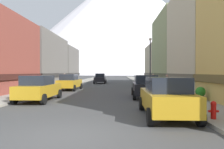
# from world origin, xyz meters

# --- Properties ---
(ground_plane) EXTENTS (400.00, 400.00, 0.00)m
(ground_plane) POSITION_xyz_m (0.00, 0.00, 0.00)
(ground_plane) COLOR #3F3F3F
(sidewalk_left) EXTENTS (2.50, 100.00, 0.15)m
(sidewalk_left) POSITION_xyz_m (-6.25, 35.00, 0.07)
(sidewalk_left) COLOR gray
(sidewalk_left) RESTS_ON ground
(sidewalk_right) EXTENTS (2.50, 100.00, 0.15)m
(sidewalk_right) POSITION_xyz_m (6.25, 35.00, 0.07)
(sidewalk_right) COLOR gray
(sidewalk_right) RESTS_ON ground
(storefront_left_2) EXTENTS (8.28, 12.78, 7.58)m
(storefront_left_2) POSITION_xyz_m (-11.49, 24.80, 3.65)
(storefront_left_2) COLOR #66605B
(storefront_left_2) RESTS_ON ground
(storefront_left_3) EXTENTS (10.10, 10.16, 7.13)m
(storefront_left_3) POSITION_xyz_m (-12.40, 36.85, 3.43)
(storefront_left_3) COLOR #66605B
(storefront_left_3) RESTS_ON ground
(storefront_right_1) EXTENTS (7.57, 9.38, 10.11)m
(storefront_right_1) POSITION_xyz_m (11.14, 14.43, 4.89)
(storefront_right_1) COLOR beige
(storefront_right_1) RESTS_ON ground
(storefront_right_2) EXTENTS (9.59, 11.03, 10.42)m
(storefront_right_2) POSITION_xyz_m (12.15, 24.73, 5.04)
(storefront_right_2) COLOR #8C9966
(storefront_right_2) RESTS_ON ground
(storefront_right_3) EXTENTS (8.20, 9.65, 7.29)m
(storefront_right_3) POSITION_xyz_m (11.45, 35.38, 3.51)
(storefront_right_3) COLOR beige
(storefront_right_3) RESTS_ON ground
(car_left_0) EXTENTS (2.09, 4.41, 1.78)m
(car_left_0) POSITION_xyz_m (-3.80, 7.87, 0.90)
(car_left_0) COLOR #B28419
(car_left_0) RESTS_ON ground
(car_left_1) EXTENTS (2.20, 4.46, 1.78)m
(car_left_1) POSITION_xyz_m (-3.80, 16.94, 0.90)
(car_left_1) COLOR #B28419
(car_left_1) RESTS_ON ground
(car_right_0) EXTENTS (2.10, 4.42, 1.78)m
(car_right_0) POSITION_xyz_m (3.80, 3.00, 0.90)
(car_right_0) COLOR #B28419
(car_right_0) RESTS_ON ground
(car_right_1) EXTENTS (2.18, 4.46, 1.78)m
(car_right_1) POSITION_xyz_m (3.80, 10.19, 0.90)
(car_right_1) COLOR black
(car_right_1) RESTS_ON ground
(car_driving_0) EXTENTS (2.06, 4.40, 1.78)m
(car_driving_0) POSITION_xyz_m (-1.60, 31.11, 0.90)
(car_driving_0) COLOR black
(car_driving_0) RESTS_ON ground
(fire_hydrant_near) EXTENTS (0.40, 0.22, 0.70)m
(fire_hydrant_near) POSITION_xyz_m (5.45, 2.02, 0.53)
(fire_hydrant_near) COLOR red
(fire_hydrant_near) RESTS_ON sidewalk_right
(parking_meter_near) EXTENTS (0.14, 0.10, 1.33)m
(parking_meter_near) POSITION_xyz_m (5.75, 5.99, 1.01)
(parking_meter_near) COLOR #595960
(parking_meter_near) RESTS_ON sidewalk_right
(trash_bin_right) EXTENTS (0.59, 0.59, 0.98)m
(trash_bin_right) POSITION_xyz_m (6.35, 11.09, 0.64)
(trash_bin_right) COLOR #4C5156
(trash_bin_right) RESTS_ON sidewalk_right
(potted_plant_0) EXTENTS (0.63, 0.63, 0.90)m
(potted_plant_0) POSITION_xyz_m (7.00, 7.34, 0.63)
(potted_plant_0) COLOR #4C4C51
(potted_plant_0) RESTS_ON sidewalk_right
(potted_plant_2) EXTENTS (0.65, 0.65, 0.92)m
(potted_plant_2) POSITION_xyz_m (7.00, 15.69, 0.67)
(potted_plant_2) COLOR #4C4C51
(potted_plant_2) RESTS_ON sidewalk_right
(pedestrian_0) EXTENTS (0.36, 0.36, 1.62)m
(pedestrian_0) POSITION_xyz_m (6.25, 13.48, 0.90)
(pedestrian_0) COLOR maroon
(pedestrian_0) RESTS_ON sidewalk_right
(pedestrian_1) EXTENTS (0.36, 0.36, 1.67)m
(pedestrian_1) POSITION_xyz_m (-6.25, 24.15, 0.92)
(pedestrian_1) COLOR #333338
(pedestrian_1) RESTS_ON sidewalk_left
(pedestrian_2) EXTENTS (0.36, 0.36, 1.67)m
(pedestrian_2) POSITION_xyz_m (6.25, 21.44, 0.92)
(pedestrian_2) COLOR maroon
(pedestrian_2) RESTS_ON sidewalk_right
(streetlamp_right) EXTENTS (0.36, 0.36, 5.86)m
(streetlamp_right) POSITION_xyz_m (5.35, 17.98, 3.99)
(streetlamp_right) COLOR black
(streetlamp_right) RESTS_ON sidewalk_right
(mountain_backdrop) EXTENTS (281.11, 281.11, 132.36)m
(mountain_backdrop) POSITION_xyz_m (6.55, 260.00, 66.18)
(mountain_backdrop) COLOR silver
(mountain_backdrop) RESTS_ON ground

